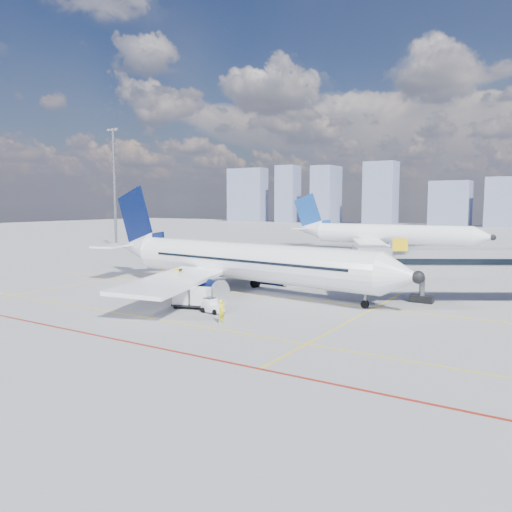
{
  "coord_description": "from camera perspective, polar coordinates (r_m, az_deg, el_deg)",
  "views": [
    {
      "loc": [
        28.62,
        -35.72,
        9.48
      ],
      "look_at": [
        0.9,
        8.45,
        4.0
      ],
      "focal_mm": 35.0,
      "sensor_mm": 36.0,
      "label": 1
    }
  ],
  "objects": [
    {
      "name": "ramp_worker",
      "position": [
        39.98,
        -3.95,
        -6.34
      ],
      "size": [
        0.58,
        0.76,
        1.89
      ],
      "primitive_type": "imported",
      "rotation": [
        0.0,
        0.0,
        1.38
      ],
      "color": "yellow",
      "rests_on": "ground"
    },
    {
      "name": "second_aircraft",
      "position": [
        105.43,
        14.33,
        2.41
      ],
      "size": [
        41.4,
        36.07,
        12.06
      ],
      "rotation": [
        0.0,
        0.0,
        0.02
      ],
      "color": "white",
      "rests_on": "ground"
    },
    {
      "name": "cargo_dolly",
      "position": [
        45.87,
        -7.36,
        -4.65
      ],
      "size": [
        3.77,
        2.51,
        1.9
      ],
      "rotation": [
        0.0,
        0.0,
        0.31
      ],
      "color": "black",
      "rests_on": "ground"
    },
    {
      "name": "distant_skyline",
      "position": [
        227.37,
        25.39,
        6.07
      ],
      "size": [
        256.49,
        15.83,
        28.75
      ],
      "color": "slate",
      "rests_on": "ground"
    },
    {
      "name": "apron_markings",
      "position": [
        44.21,
        -10.26,
        -6.48
      ],
      "size": [
        90.0,
        35.12,
        0.01
      ],
      "color": "yellow",
      "rests_on": "ground"
    },
    {
      "name": "belt_loader",
      "position": [
        54.42,
        -12.62,
        -3.43
      ],
      "size": [
        6.59,
        3.94,
        2.71
      ],
      "rotation": [
        0.0,
        0.0,
        0.41
      ],
      "color": "black",
      "rests_on": "ground"
    },
    {
      "name": "baggage_tug",
      "position": [
        43.84,
        -5.06,
        -5.67
      ],
      "size": [
        2.0,
        1.32,
        1.32
      ],
      "rotation": [
        0.0,
        0.0,
        -0.1
      ],
      "color": "white",
      "rests_on": "ground"
    },
    {
      "name": "ground",
      "position": [
        46.75,
        -6.49,
        -5.74
      ],
      "size": [
        420.0,
        420.0,
        0.0
      ],
      "primitive_type": "plane",
      "color": "gray",
      "rests_on": "ground"
    },
    {
      "name": "jet_bridge",
      "position": [
        53.19,
        26.4,
        -0.82
      ],
      "size": [
        23.55,
        15.78,
        6.3
      ],
      "color": "gray",
      "rests_on": "ground"
    },
    {
      "name": "floodlight_mast_nw",
      "position": [
        112.88,
        -15.87,
        7.86
      ],
      "size": [
        3.2,
        0.61,
        25.45
      ],
      "color": "slate",
      "rests_on": "ground"
    },
    {
      "name": "main_aircraft",
      "position": [
        54.7,
        -2.45,
        -0.58
      ],
      "size": [
        41.2,
        35.84,
        12.05
      ],
      "rotation": [
        0.0,
        0.0,
        -0.11
      ],
      "color": "white",
      "rests_on": "ground"
    }
  ]
}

